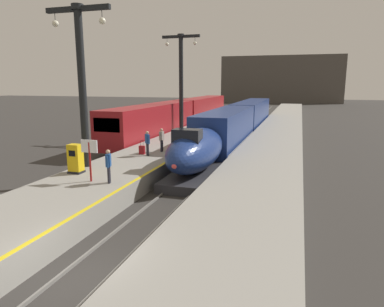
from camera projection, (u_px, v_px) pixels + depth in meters
ground_plane at (80, 282)px, 10.59m from camera, size 260.00×260.00×0.00m
platform_left at (192, 138)px, 34.84m from camera, size 4.80×110.00×1.05m
platform_right at (275, 142)px, 32.50m from camera, size 4.80×110.00×1.05m
platform_left_safety_stripe at (214, 134)px, 34.07m from camera, size 0.20×107.80×0.01m
rail_main_left at (230, 140)px, 36.55m from camera, size 0.08×110.00×0.12m
rail_main_right at (244, 141)px, 36.12m from camera, size 0.08×110.00×0.12m
rail_secondary_left at (158, 137)px, 38.89m from camera, size 0.08×110.00×0.12m
rail_secondary_right at (171, 137)px, 38.46m from camera, size 0.08×110.00×0.12m
highspeed_train_main at (237, 123)px, 35.98m from camera, size 2.92×39.30×3.60m
regional_train_adjacent at (182, 114)px, 44.00m from camera, size 2.85×36.60×3.80m
station_column_mid at (81, 72)px, 19.79m from camera, size 4.00×0.68×9.12m
station_column_far at (181, 74)px, 36.11m from camera, size 4.00×0.68×9.76m
passenger_near_edge at (147, 141)px, 23.75m from camera, size 0.43×0.43×1.69m
passenger_mid_platform at (108, 164)px, 17.18m from camera, size 0.34×0.54×1.69m
passenger_far_waiting at (162, 138)px, 25.14m from camera, size 0.25×0.57×1.69m
rolling_suitcase at (142, 150)px, 24.32m from camera, size 0.40×0.22×0.98m
ticket_machine_yellow at (76, 160)px, 19.18m from camera, size 0.76×0.62×1.60m
departure_info_board at (90, 152)px, 17.38m from camera, size 0.90×0.10×2.12m
terminus_back_wall at (281, 79)px, 104.76m from camera, size 36.00×2.00×14.00m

